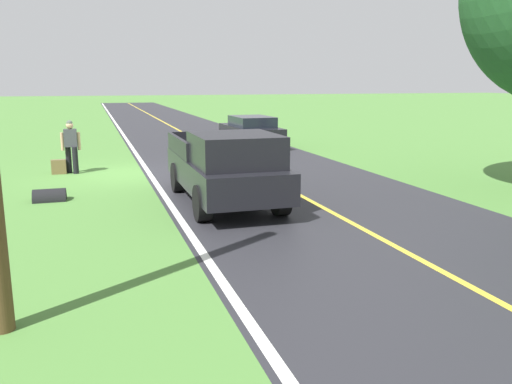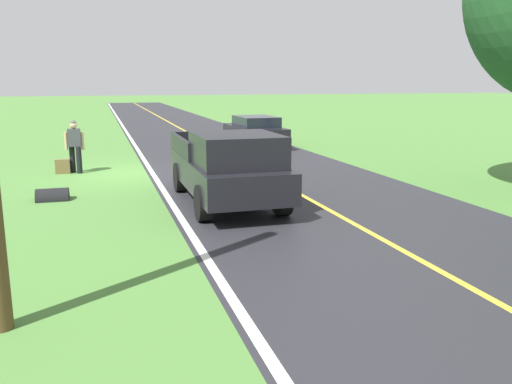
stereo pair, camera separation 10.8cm
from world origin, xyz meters
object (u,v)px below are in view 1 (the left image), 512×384
suitcase_carried (59,167)px  pickup_truck_passing (226,166)px  sedan_near_oncoming (251,130)px  hitchhiker_walking (71,144)px

suitcase_carried → pickup_truck_passing: pickup_truck_passing is taller
suitcase_carried → sedan_near_oncoming: sedan_near_oncoming is taller
hitchhiker_walking → suitcase_carried: hitchhiker_walking is taller
hitchhiker_walking → suitcase_carried: (0.42, 0.07, -0.74)m
hitchhiker_walking → pickup_truck_passing: 7.02m
suitcase_carried → pickup_truck_passing: size_ratio=0.09×
pickup_truck_passing → sedan_near_oncoming: bearing=-109.8°
suitcase_carried → pickup_truck_passing: bearing=36.7°
pickup_truck_passing → sedan_near_oncoming: size_ratio=1.21×
suitcase_carried → sedan_near_oncoming: bearing=123.9°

